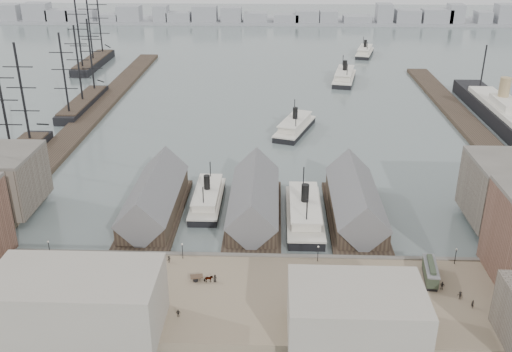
{
  "coord_description": "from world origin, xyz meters",
  "views": [
    {
      "loc": [
        5.27,
        -115.08,
        70.47
      ],
      "look_at": [
        0.0,
        30.0,
        6.0
      ],
      "focal_mm": 40.0,
      "sensor_mm": 36.0,
      "label": 1
    }
  ],
  "objects_px": {
    "tram": "(430,272)",
    "horse_cart_left": "(89,274)",
    "ferry_docked_west": "(207,198)",
    "ocean_steamer": "(500,112)",
    "horse_cart_right": "(348,306)",
    "horse_cart_center": "(205,278)"
  },
  "relations": [
    {
      "from": "horse_cart_center",
      "to": "horse_cart_right",
      "type": "relative_size",
      "value": 1.08
    },
    {
      "from": "ocean_steamer",
      "to": "tram",
      "type": "xyz_separation_m",
      "value": [
        -53.94,
        -112.4,
        0.02
      ]
    },
    {
      "from": "ferry_docked_west",
      "to": "ocean_steamer",
      "type": "height_order",
      "value": "ocean_steamer"
    },
    {
      "from": "ferry_docked_west",
      "to": "horse_cart_center",
      "type": "bearing_deg",
      "value": -84.26
    },
    {
      "from": "ocean_steamer",
      "to": "horse_cart_right",
      "type": "distance_m",
      "value": 142.8
    },
    {
      "from": "ferry_docked_west",
      "to": "horse_cart_right",
      "type": "relative_size",
      "value": 5.65
    },
    {
      "from": "ocean_steamer",
      "to": "tram",
      "type": "height_order",
      "value": "ocean_steamer"
    },
    {
      "from": "horse_cart_left",
      "to": "horse_cart_right",
      "type": "distance_m",
      "value": 54.19
    },
    {
      "from": "horse_cart_center",
      "to": "horse_cart_right",
      "type": "xyz_separation_m",
      "value": [
        28.84,
        -8.23,
        -0.02
      ]
    },
    {
      "from": "ferry_docked_west",
      "to": "tram",
      "type": "xyz_separation_m",
      "value": [
        51.06,
        -36.88,
        1.58
      ]
    },
    {
      "from": "ferry_docked_west",
      "to": "tram",
      "type": "bearing_deg",
      "value": -35.83
    },
    {
      "from": "tram",
      "to": "horse_cart_right",
      "type": "height_order",
      "value": "tram"
    },
    {
      "from": "horse_cart_center",
      "to": "horse_cart_right",
      "type": "bearing_deg",
      "value": -117.57
    },
    {
      "from": "ocean_steamer",
      "to": "horse_cart_left",
      "type": "relative_size",
      "value": 18.68
    },
    {
      "from": "ocean_steamer",
      "to": "horse_cart_center",
      "type": "relative_size",
      "value": 17.43
    },
    {
      "from": "ferry_docked_west",
      "to": "horse_cart_center",
      "type": "height_order",
      "value": "ferry_docked_west"
    },
    {
      "from": "tram",
      "to": "horse_cart_right",
      "type": "distance_m",
      "value": 21.23
    },
    {
      "from": "ferry_docked_west",
      "to": "tram",
      "type": "distance_m",
      "value": 63.01
    },
    {
      "from": "ferry_docked_west",
      "to": "horse_cart_left",
      "type": "relative_size",
      "value": 5.59
    },
    {
      "from": "tram",
      "to": "horse_cart_left",
      "type": "xyz_separation_m",
      "value": [
        -71.72,
        -1.95,
        -0.96
      ]
    },
    {
      "from": "tram",
      "to": "horse_cart_right",
      "type": "relative_size",
      "value": 2.14
    },
    {
      "from": "tram",
      "to": "horse_cart_center",
      "type": "height_order",
      "value": "tram"
    }
  ]
}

